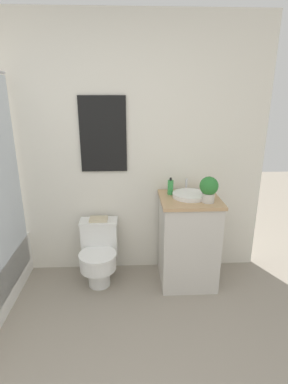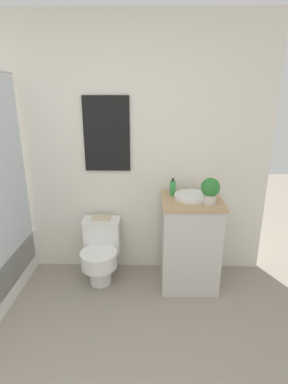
% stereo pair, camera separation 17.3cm
% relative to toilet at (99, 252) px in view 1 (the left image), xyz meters
% --- Properties ---
extents(wall_back, '(3.59, 0.07, 2.50)m').
position_rel_toilet_xyz_m(wall_back, '(-0.14, 0.28, 0.93)').
color(wall_back, silver).
rests_on(wall_back, ground_plane).
extents(toilet, '(0.37, 0.50, 0.61)m').
position_rel_toilet_xyz_m(toilet, '(0.00, 0.00, 0.00)').
color(toilet, white).
rests_on(toilet, ground_plane).
extents(vanity, '(0.55, 0.54, 0.88)m').
position_rel_toilet_xyz_m(vanity, '(0.87, -0.02, 0.12)').
color(vanity, beige).
rests_on(vanity, ground_plane).
extents(sink, '(0.32, 0.36, 0.13)m').
position_rel_toilet_xyz_m(sink, '(0.87, -0.00, 0.58)').
color(sink, white).
rests_on(sink, vanity).
extents(soap_bottle, '(0.05, 0.05, 0.16)m').
position_rel_toilet_xyz_m(soap_bottle, '(0.70, 0.09, 0.63)').
color(soap_bottle, green).
rests_on(soap_bottle, vanity).
extents(potted_plant, '(0.17, 0.17, 0.23)m').
position_rel_toilet_xyz_m(potted_plant, '(1.01, -0.14, 0.69)').
color(potted_plant, beige).
rests_on(potted_plant, vanity).
extents(book_on_tank, '(0.17, 0.13, 0.02)m').
position_rel_toilet_xyz_m(book_on_tank, '(0.00, 0.12, 0.30)').
color(book_on_tank, beige).
rests_on(book_on_tank, toilet).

